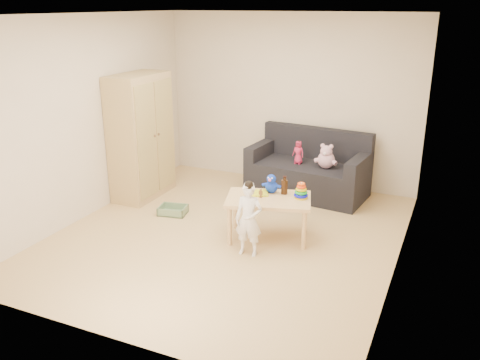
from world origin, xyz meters
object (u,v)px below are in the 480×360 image
at_px(wardrobe, 141,137).
at_px(toddler, 249,220).
at_px(sofa, 307,179).
at_px(play_table, 268,218).

relative_size(wardrobe, toddler, 2.14).
xyz_separation_m(sofa, play_table, (0.01, -1.63, 0.02)).
height_order(wardrobe, sofa, wardrobe).
bearing_deg(sofa, wardrobe, -149.45).
distance_m(play_table, toddler, 0.51).
height_order(wardrobe, toddler, wardrobe).
distance_m(sofa, play_table, 1.63).
bearing_deg(sofa, toddler, -84.97).
height_order(play_table, toddler, toddler).
bearing_deg(play_table, toddler, -95.78).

